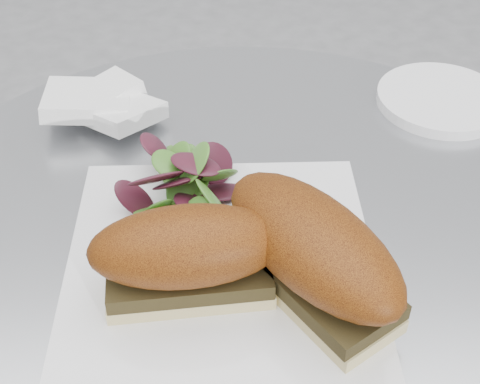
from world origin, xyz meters
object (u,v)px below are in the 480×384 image
object	(u,v)px
plate	(221,265)
sandwich_left	(188,255)
saucer	(441,99)
sandwich_right	(312,251)

from	to	relation	value
plate	sandwich_left	size ratio (longest dim) A/B	1.64
plate	saucer	xyz separation A→B (m)	(0.24, 0.26, -0.00)
plate	sandwich_right	bearing A→B (deg)	-24.51
plate	sandwich_right	xyz separation A→B (m)	(0.07, -0.03, 0.05)
sandwich_left	sandwich_right	distance (m)	0.09
sandwich_right	plate	bearing A→B (deg)	-150.92
plate	saucer	distance (m)	0.35
sandwich_right	saucer	distance (m)	0.34
saucer	plate	bearing A→B (deg)	-133.28
plate	saucer	size ratio (longest dim) A/B	1.76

